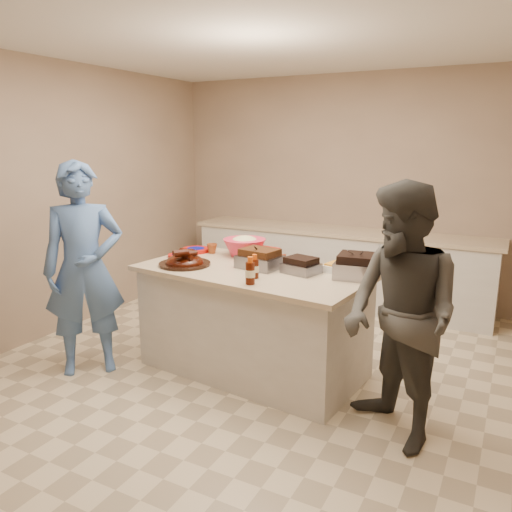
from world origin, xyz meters
The scene contains 20 objects.
room centered at (0.00, 0.00, 0.00)m, with size 4.50×5.00×2.70m, color gray, non-canonical shape.
back_counter centered at (0.00, 2.20, 0.45)m, with size 3.60×0.64×0.90m, color beige, non-canonical shape.
island centered at (-0.03, 0.11, 0.00)m, with size 1.89×0.99×0.90m, color beige, non-canonical shape.
rib_platter centered at (-0.61, -0.05, 0.90)m, with size 0.44×0.44×0.18m, color #3B0E04, non-canonical shape.
pulled_pork_tray centered at (0.00, 0.17, 0.90)m, with size 0.34×0.26×0.10m, color #47230F.
brisket_tray centered at (0.37, 0.18, 0.90)m, with size 0.26×0.22×0.08m, color black.
roasting_pan centered at (0.79, 0.26, 0.90)m, with size 0.32×0.32×0.13m, color gray.
coleslaw_bowl centered at (-0.33, 0.50, 0.90)m, with size 0.39×0.39×0.27m, color #DA2A48, non-canonical shape.
sausage_plate centered at (0.00, 0.45, 0.90)m, with size 0.32×0.32×0.05m, color silver.
mac_cheese_dish centered at (0.65, 0.35, 0.90)m, with size 0.28×0.20×0.07m, color orange.
bbq_bottle_a centered at (0.16, -0.29, 0.90)m, with size 0.07×0.07×0.21m, color #3B1004.
bbq_bottle_b centered at (0.11, -0.13, 0.90)m, with size 0.06×0.06×0.19m, color #3B1004.
mustard_bottle centered at (-0.22, 0.34, 0.90)m, with size 0.05×0.05×0.13m, color #FADB00.
sauce_bowl centered at (-0.12, 0.33, 0.90)m, with size 0.13×0.04×0.13m, color silver.
plate_stack_large centered at (-0.83, 0.44, 0.90)m, with size 0.26×0.26×0.03m, color #A50F08.
plate_stack_small centered at (-0.84, 0.18, 0.90)m, with size 0.18×0.18×0.03m, color #A50F08.
plastic_cup centered at (-0.65, 0.44, 0.90)m, with size 0.10×0.09×0.10m, color brown.
basket_stack centered at (-0.10, 0.51, 0.90)m, with size 0.19×0.14×0.09m, color #A50F08.
guest_blue centered at (-1.28, -0.53, 0.00)m, with size 0.65×1.78×0.43m, color #486CA8.
guest_gray centered at (1.26, -0.35, 0.00)m, with size 0.82×1.70×0.64m, color #43413C.
Camera 1 is at (1.84, -3.39, 1.92)m, focal length 35.00 mm.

